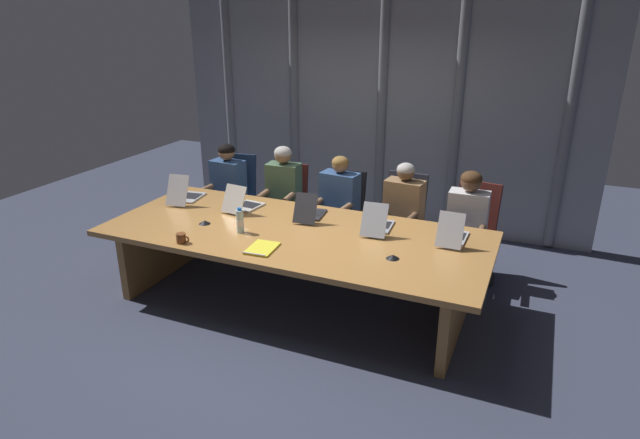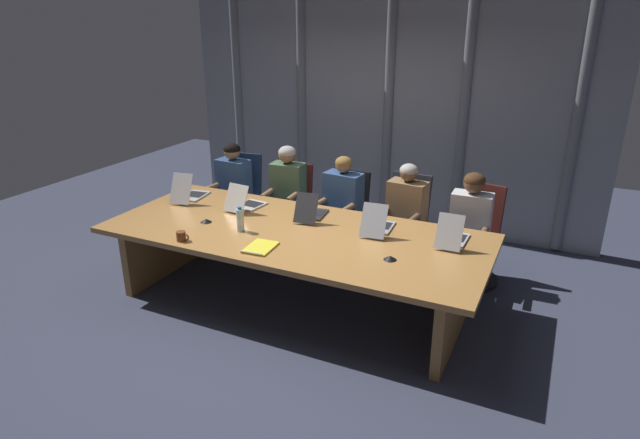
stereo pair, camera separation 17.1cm
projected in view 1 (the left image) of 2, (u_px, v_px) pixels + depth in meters
The scene contains 23 objects.
ground_plane at pixel (296, 301), 5.17m from camera, with size 10.62×10.62×0.00m, color #383D51.
conference_table at pixel (295, 246), 4.96m from camera, with size 3.51×1.48×0.72m.
curtain_backdrop at pixel (377, 99), 6.63m from camera, with size 5.31×0.17×3.19m.
laptop_left_end at pixel (186, 195), 5.69m from camera, with size 0.29×0.52×0.31m.
laptop_left_mid at pixel (243, 204), 5.44m from camera, with size 0.29×0.45×0.28m.
laptop_center at pixel (310, 212), 5.21m from camera, with size 0.27×0.47×0.28m.
laptop_right_mid at pixel (378, 224), 4.92m from camera, with size 0.26×0.49×0.30m.
laptop_right_end at pixel (453, 235), 4.68m from camera, with size 0.22×0.45×0.30m.
office_chair_left_end at pixel (235, 207), 6.57m from camera, with size 0.60×0.61×0.99m.
office_chair_left_mid at pixel (286, 216), 6.31m from camera, with size 0.60×0.61×0.94m.
office_chair_center at pixel (341, 224), 6.06m from camera, with size 0.60×0.60×0.94m.
office_chair_right_mid at pixel (400, 232), 5.80m from camera, with size 0.60×0.60×0.99m.
office_chair_right_end at pixel (469, 243), 5.53m from camera, with size 0.60×0.61×0.98m.
person_left_end at pixel (224, 187), 6.33m from camera, with size 0.42×0.56×1.17m.
person_left_mid at pixel (281, 193), 6.05m from camera, with size 0.41×0.57×1.21m.
person_center at pixel (336, 203), 5.81m from camera, with size 0.45×0.57×1.16m.
person_right_mid at pixel (400, 212), 5.55m from camera, with size 0.44×0.57×1.17m.
person_right_end at pixel (466, 221), 5.30m from camera, with size 0.41×0.55×1.15m.
water_bottle_primary at pixel (240, 221), 4.85m from camera, with size 0.07×0.07×0.23m.
coffee_mug_near at pixel (181, 238), 4.65m from camera, with size 0.13×0.08×0.09m.
conference_mic_left_side at pixel (393, 257), 4.36m from camera, with size 0.11×0.11×0.04m, color black.
conference_mic_middle at pixel (205, 222), 5.07m from camera, with size 0.11×0.11×0.04m, color black.
spiral_notepad at pixel (262, 248), 4.53m from camera, with size 0.24×0.32×0.03m.
Camera 1 is at (2.01, -4.08, 2.59)m, focal length 30.19 mm.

